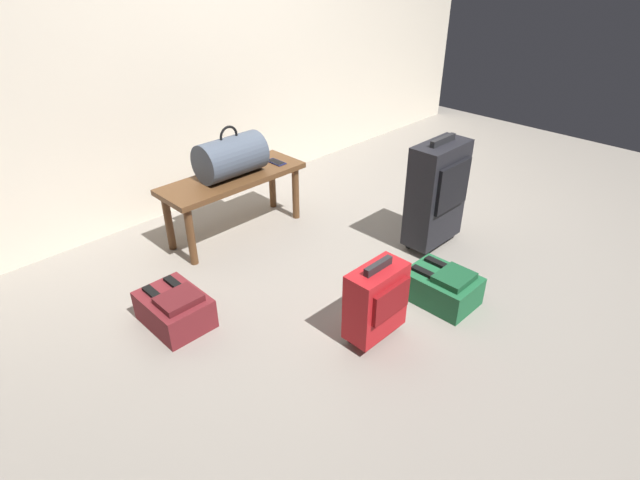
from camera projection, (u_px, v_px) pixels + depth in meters
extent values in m
plane|color=gray|center=(379.00, 262.00, 3.24)|extent=(6.60, 6.60, 0.00)
cube|color=silver|center=(211.00, 3.00, 3.50)|extent=(6.00, 0.10, 2.80)
cube|color=brown|center=(233.00, 178.00, 3.36)|extent=(1.00, 0.36, 0.04)
cylinder|color=brown|center=(191.00, 236.00, 3.13)|extent=(0.05, 0.05, 0.39)
cylinder|color=brown|center=(296.00, 193.00, 3.66)|extent=(0.05, 0.05, 0.39)
cylinder|color=brown|center=(169.00, 222.00, 3.28)|extent=(0.05, 0.05, 0.39)
cylinder|color=brown|center=(272.00, 183.00, 3.82)|extent=(0.05, 0.05, 0.39)
cylinder|color=#475160|center=(231.00, 157.00, 3.29)|extent=(0.44, 0.26, 0.26)
torus|color=black|center=(229.00, 136.00, 3.22)|extent=(0.14, 0.02, 0.14)
cube|color=#191E4C|center=(276.00, 162.00, 3.55)|extent=(0.07, 0.14, 0.01)
cube|color=black|center=(276.00, 162.00, 3.55)|extent=(0.06, 0.13, 0.00)
cube|color=black|center=(436.00, 193.00, 3.24)|extent=(0.41, 0.20, 0.66)
cube|color=black|center=(453.00, 186.00, 3.13)|extent=(0.33, 0.02, 0.30)
cube|color=#262628|center=(443.00, 140.00, 3.06)|extent=(0.23, 0.03, 0.04)
cylinder|color=black|center=(409.00, 245.00, 3.37)|extent=(0.02, 0.05, 0.05)
cylinder|color=black|center=(433.00, 230.00, 3.55)|extent=(0.02, 0.05, 0.05)
cube|color=red|center=(376.00, 301.00, 2.51)|extent=(0.32, 0.16, 0.37)
cube|color=maroon|center=(391.00, 301.00, 2.43)|extent=(0.26, 0.02, 0.17)
cube|color=#262628|center=(378.00, 266.00, 2.40)|extent=(0.18, 0.03, 0.04)
cylinder|color=black|center=(351.00, 338.00, 2.58)|extent=(0.02, 0.05, 0.05)
cylinder|color=black|center=(379.00, 318.00, 2.71)|extent=(0.02, 0.05, 0.05)
cube|color=maroon|center=(175.00, 310.00, 2.68)|extent=(0.28, 0.38, 0.17)
cube|color=#55181C|center=(179.00, 299.00, 2.59)|extent=(0.21, 0.17, 0.04)
cube|color=black|center=(155.00, 295.00, 2.64)|extent=(0.04, 0.19, 0.02)
cube|color=black|center=(176.00, 285.00, 2.71)|extent=(0.04, 0.19, 0.02)
cube|color=#1E6038|center=(442.00, 288.00, 2.85)|extent=(0.28, 0.38, 0.17)
cube|color=#184D2C|center=(454.00, 277.00, 2.76)|extent=(0.21, 0.17, 0.04)
cube|color=black|center=(427.00, 274.00, 2.81)|extent=(0.04, 0.19, 0.02)
cube|color=black|center=(440.00, 265.00, 2.88)|extent=(0.04, 0.19, 0.02)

